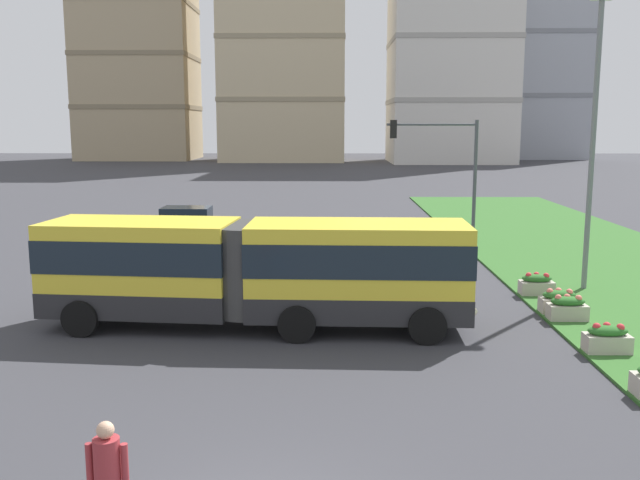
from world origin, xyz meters
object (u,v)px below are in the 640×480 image
(flower_planter_3, at_px, (567,308))
(flower_planter_4, at_px, (559,301))
(car_black_sedan, at_px, (189,223))
(pedestrian_crossing, at_px, (108,473))
(streetlight_median, at_px, (593,133))
(apartment_tower_centre, at_px, (452,13))
(articulated_bus, at_px, (256,270))
(apartment_tower_eastcentre, at_px, (519,40))
(flower_planter_5, at_px, (537,284))
(apartment_tower_west, at_px, (137,33))
(traffic_light_far_right, at_px, (445,161))
(flower_planter_2, at_px, (607,338))

(flower_planter_3, height_order, flower_planter_4, same)
(car_black_sedan, bearing_deg, pedestrian_crossing, -81.07)
(car_black_sedan, distance_m, flower_planter_4, 19.80)
(streetlight_median, relative_size, apartment_tower_centre, 0.23)
(pedestrian_crossing, xyz_separation_m, apartment_tower_centre, (21.07, 97.83, 20.82))
(articulated_bus, bearing_deg, apartment_tower_eastcentre, 71.64)
(articulated_bus, xyz_separation_m, flower_planter_5, (8.94, 3.66, -1.23))
(articulated_bus, relative_size, pedestrian_crossing, 6.88)
(apartment_tower_eastcentre, bearing_deg, apartment_tower_west, -173.67)
(car_black_sedan, distance_m, apartment_tower_centre, 79.25)
(streetlight_median, distance_m, apartment_tower_centre, 85.19)
(apartment_tower_eastcentre, bearing_deg, pedestrian_crossing, -107.25)
(flower_planter_4, height_order, apartment_tower_centre, apartment_tower_centre)
(flower_planter_3, bearing_deg, flower_planter_4, 90.00)
(articulated_bus, xyz_separation_m, car_black_sedan, (-4.99, 15.49, -0.90))
(traffic_light_far_right, xyz_separation_m, apartment_tower_centre, (12.91, 75.53, 17.77))
(flower_planter_5, height_order, apartment_tower_west, apartment_tower_west)
(articulated_bus, height_order, streetlight_median, streetlight_median)
(car_black_sedan, height_order, apartment_tower_eastcentre, apartment_tower_eastcentre)
(flower_planter_4, xyz_separation_m, apartment_tower_eastcentre, (25.28, 101.67, 19.46))
(articulated_bus, distance_m, flower_planter_3, 9.05)
(flower_planter_5, xyz_separation_m, apartment_tower_eastcentre, (25.28, 99.42, 19.46))
(apartment_tower_west, bearing_deg, car_black_sedan, -73.44)
(apartment_tower_centre, bearing_deg, car_black_sedan, -109.18)
(articulated_bus, bearing_deg, flower_planter_4, 8.98)
(apartment_tower_west, bearing_deg, flower_planter_3, -68.34)
(apartment_tower_centre, height_order, apartment_tower_eastcentre, apartment_tower_centre)
(pedestrian_crossing, height_order, flower_planter_2, pedestrian_crossing)
(car_black_sedan, relative_size, flower_planter_2, 4.01)
(flower_planter_2, xyz_separation_m, traffic_light_far_right, (-1.74, 14.36, 3.63))
(apartment_tower_west, bearing_deg, flower_planter_4, -68.18)
(car_black_sedan, relative_size, flower_planter_3, 4.01)
(flower_planter_5, relative_size, streetlight_median, 0.11)
(flower_planter_2, relative_size, flower_planter_4, 1.00)
(flower_planter_3, relative_size, streetlight_median, 0.11)
(flower_planter_4, bearing_deg, traffic_light_far_right, 99.22)
(traffic_light_far_right, relative_size, apartment_tower_centre, 0.13)
(flower_planter_2, distance_m, flower_planter_5, 5.91)
(streetlight_median, bearing_deg, apartment_tower_centre, 83.63)
(flower_planter_3, height_order, apartment_tower_centre, apartment_tower_centre)
(articulated_bus, distance_m, flower_planter_4, 9.13)
(pedestrian_crossing, bearing_deg, flower_planter_4, 49.55)
(flower_planter_2, bearing_deg, apartment_tower_centre, 82.92)
(apartment_tower_west, xyz_separation_m, apartment_tower_centre, (49.06, -8.44, 1.70))
(streetlight_median, bearing_deg, pedestrian_crossing, -128.62)
(pedestrian_crossing, xyz_separation_m, traffic_light_far_right, (8.16, 22.30, 3.05))
(streetlight_median, bearing_deg, apartment_tower_west, 113.50)
(flower_planter_5, bearing_deg, flower_planter_4, -90.00)
(flower_planter_3, distance_m, apartment_tower_centre, 90.28)
(apartment_tower_eastcentre, bearing_deg, traffic_light_far_right, -106.54)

